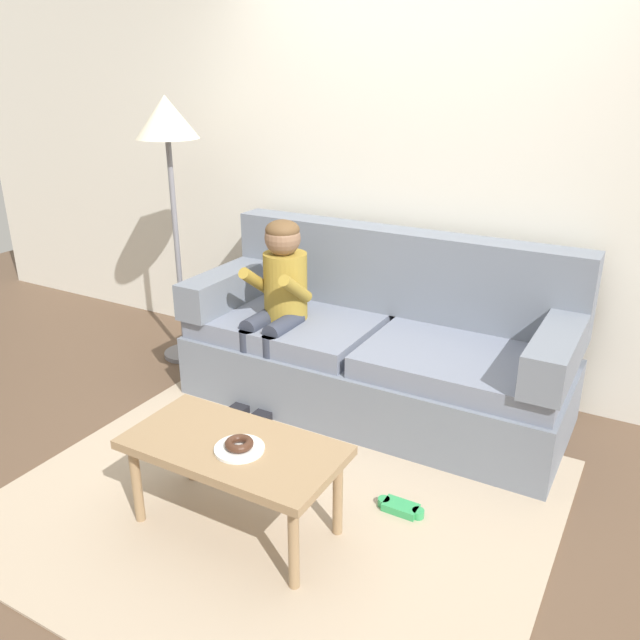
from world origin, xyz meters
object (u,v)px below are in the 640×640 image
(floor_lamp, at_px, (168,138))
(donut, at_px, (238,443))
(toy_controller, at_px, (401,509))
(coffee_table, at_px, (234,454))
(couch, at_px, (378,349))
(person_child, at_px, (278,294))

(floor_lamp, bearing_deg, donut, -42.42)
(toy_controller, height_order, floor_lamp, floor_lamp)
(coffee_table, distance_m, floor_lamp, 2.22)
(couch, height_order, donut, couch)
(couch, xyz_separation_m, person_child, (-0.55, -0.21, 0.31))
(person_child, height_order, floor_lamp, floor_lamp)
(floor_lamp, bearing_deg, person_child, -10.72)
(coffee_table, distance_m, donut, 0.10)
(couch, height_order, person_child, person_child)
(couch, bearing_deg, coffee_table, -92.28)
(donut, relative_size, toy_controller, 0.53)
(couch, bearing_deg, floor_lamp, -178.36)
(donut, distance_m, toy_controller, 0.85)
(coffee_table, bearing_deg, donut, -29.69)
(donut, relative_size, floor_lamp, 0.07)
(couch, xyz_separation_m, toy_controller, (0.54, -0.90, -0.33))
(couch, height_order, floor_lamp, floor_lamp)
(donut, distance_m, floor_lamp, 2.23)
(toy_controller, relative_size, floor_lamp, 0.13)
(couch, bearing_deg, donut, -90.14)
(toy_controller, bearing_deg, floor_lamp, 160.41)
(person_child, bearing_deg, toy_controller, -32.11)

